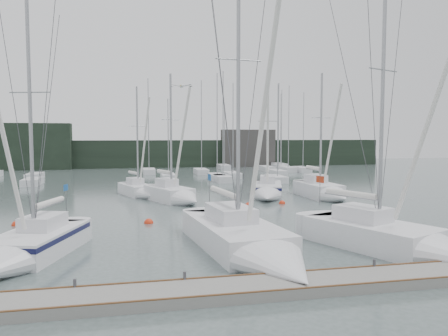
% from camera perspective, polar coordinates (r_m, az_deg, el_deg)
% --- Properties ---
extents(ground, '(160.00, 160.00, 0.00)m').
position_cam_1_polar(ground, '(21.50, -1.09, -11.62)').
color(ground, '#475753').
rests_on(ground, ground).
extents(dock, '(24.00, 2.00, 0.40)m').
position_cam_1_polar(dock, '(16.79, 2.31, -15.53)').
color(dock, slate).
rests_on(dock, ground).
extents(far_treeline, '(90.00, 4.00, 5.00)m').
position_cam_1_polar(far_treeline, '(82.46, -9.39, 1.86)').
color(far_treeline, black).
rests_on(far_treeline, ground).
extents(far_building_left, '(12.00, 3.00, 8.00)m').
position_cam_1_polar(far_building_left, '(81.90, -23.47, 2.60)').
color(far_building_left, black).
rests_on(far_building_left, ground).
extents(far_building_right, '(10.00, 3.00, 7.00)m').
position_cam_1_polar(far_building_right, '(83.27, 3.15, 2.62)').
color(far_building_right, '#3E3B39').
rests_on(far_building_right, ground).
extents(mast_forest, '(53.98, 28.29, 14.56)m').
position_cam_1_polar(mast_forest, '(64.61, -5.31, -0.53)').
color(mast_forest, white).
rests_on(mast_forest, ground).
extents(sailboat_near_left, '(5.20, 8.91, 13.42)m').
position_cam_1_polar(sailboat_near_left, '(22.45, -24.97, -9.79)').
color(sailboat_near_left, white).
rests_on(sailboat_near_left, ground).
extents(sailboat_near_center, '(4.91, 12.69, 16.53)m').
position_cam_1_polar(sailboat_near_center, '(21.05, 3.86, -10.27)').
color(sailboat_near_center, white).
rests_on(sailboat_near_center, ground).
extents(sailboat_near_right, '(6.86, 10.15, 15.62)m').
position_cam_1_polar(sailboat_near_right, '(23.53, 22.73, -9.00)').
color(sailboat_near_right, white).
rests_on(sailboat_near_right, ground).
extents(sailboat_mid_b, '(4.37, 7.12, 11.32)m').
position_cam_1_polar(sailboat_mid_b, '(42.81, -10.70, -3.02)').
color(sailboat_mid_b, white).
rests_on(sailboat_mid_b, ground).
extents(sailboat_mid_c, '(5.13, 7.58, 12.09)m').
position_cam_1_polar(sailboat_mid_c, '(38.50, -6.19, -3.64)').
color(sailboat_mid_c, white).
rests_on(sailboat_mid_c, ground).
extents(sailboat_mid_d, '(5.10, 8.65, 12.15)m').
position_cam_1_polar(sailboat_mid_d, '(41.52, 5.69, -3.06)').
color(sailboat_mid_d, white).
rests_on(sailboat_mid_d, ground).
extents(sailboat_mid_e, '(3.11, 8.08, 12.61)m').
position_cam_1_polar(sailboat_mid_e, '(41.64, 13.13, -3.09)').
color(sailboat_mid_e, white).
rests_on(sailboat_mid_e, ground).
extents(buoy_a, '(0.63, 0.63, 0.63)m').
position_cam_1_polar(buoy_a, '(30.00, -9.81, -7.11)').
color(buoy_a, red).
rests_on(buoy_a, ground).
extents(buoy_b, '(0.66, 0.66, 0.66)m').
position_cam_1_polar(buoy_b, '(36.53, 3.25, -5.01)').
color(buoy_b, red).
rests_on(buoy_b, ground).
extents(buoy_c, '(0.63, 0.63, 0.63)m').
position_cam_1_polar(buoy_c, '(31.90, -25.46, -6.78)').
color(buoy_c, red).
rests_on(buoy_c, ground).
extents(seagull, '(0.97, 0.50, 0.20)m').
position_cam_1_polar(seagull, '(22.42, -5.57, 10.63)').
color(seagull, silver).
rests_on(seagull, ground).
extents(buoy_d, '(0.55, 0.55, 0.55)m').
position_cam_1_polar(buoy_d, '(38.22, 7.60, -4.63)').
color(buoy_d, red).
rests_on(buoy_d, ground).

